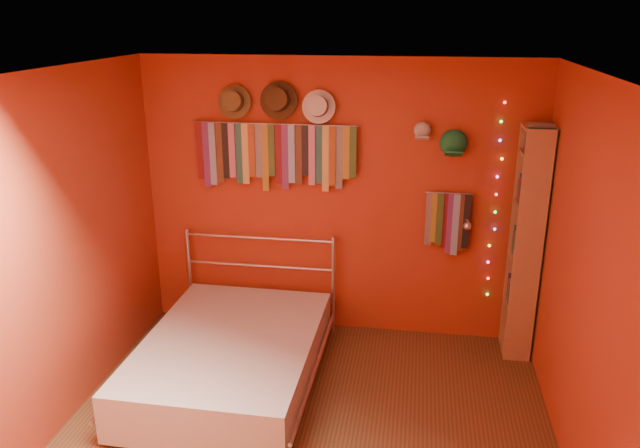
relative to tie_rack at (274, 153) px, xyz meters
The scene contains 16 objects.
ground 2.44m from the tie_rack, 71.80° to the right, with size 3.50×3.50×0.00m, color #4E341B.
back_wall 0.70m from the tie_rack, ahead, with size 3.50×0.02×2.50m, color maroon.
right_wall 2.89m from the tie_rack, 36.18° to the right, with size 0.02×3.50×2.50m, color maroon.
left_wall 2.11m from the tie_rack, 125.37° to the right, with size 0.02×3.50×2.50m, color maroon.
ceiling 1.96m from the tie_rack, 71.80° to the right, with size 3.50×3.50×0.02m, color white.
tie_rack is the anchor object (origin of this frame).
small_tie_rack 1.62m from the tie_rack, ahead, with size 0.40×0.03×0.56m.
fedora_olive 0.56m from the tie_rack, behind, with size 0.29×0.16×0.29m.
fedora_brown 0.47m from the tie_rack, 34.52° to the right, with size 0.33×0.18×0.32m.
fedora_white 0.57m from the tie_rack, ahead, with size 0.28×0.15×0.28m.
cap_white 1.29m from the tie_rack, ahead, with size 0.16×0.20×0.16m.
cap_green 1.54m from the tie_rack, ahead, with size 0.20×0.25×0.20m.
fairy_lights 1.95m from the tie_rack, ahead, with size 0.06×0.02×1.73m.
reading_lamp 1.77m from the tie_rack, ahead, with size 0.07×0.29×0.09m.
bookshelf 2.31m from the tie_rack, ahead, with size 0.25×0.34×2.00m.
bed 1.78m from the tie_rack, 98.63° to the right, with size 1.43×1.95×0.94m.
Camera 1 is at (0.69, -3.54, 2.85)m, focal length 35.00 mm.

